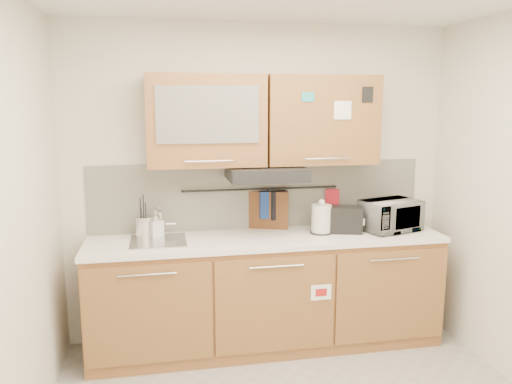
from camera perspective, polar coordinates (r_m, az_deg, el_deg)
name	(u,v)px	position (r m, az deg, el deg)	size (l,w,h in m)	color
wall_back	(260,183)	(4.19, 0.44, 1.00)	(3.20, 3.20, 0.00)	silver
wall_left	(0,241)	(2.75, -27.26, -4.98)	(3.00, 3.00, 0.00)	silver
base_cabinet	(267,298)	(4.14, 1.28, -12.01)	(2.80, 0.64, 0.88)	#A5663A
countertop	(267,239)	(3.97, 1.31, -5.40)	(2.82, 0.62, 0.04)	white
backsplash	(260,195)	(4.19, 0.47, -0.38)	(2.80, 0.02, 0.56)	silver
upper_cabinets	(264,120)	(3.96, 0.89, 8.19)	(1.82, 0.37, 0.70)	#A5663A
range_hood	(266,173)	(3.93, 1.16, 2.16)	(0.60, 0.46, 0.10)	black
sink	(159,241)	(3.90, -11.08, -5.52)	(0.42, 0.40, 0.26)	silver
utensil_rail	(261,189)	(4.14, 0.57, 0.35)	(0.02, 0.02, 1.30)	black
utensil_crock	(144,227)	(4.01, -12.67, -3.92)	(0.15, 0.15, 0.34)	silver
kettle	(321,220)	(4.08, 7.49, -3.16)	(0.21, 0.19, 0.28)	silver
toaster	(344,219)	(4.14, 10.05, -3.07)	(0.32, 0.24, 0.21)	black
microwave	(390,215)	(4.28, 15.10, -2.61)	(0.46, 0.31, 0.25)	#999999
soap_bottle	(156,225)	(4.00, -11.35, -3.68)	(0.09, 0.10, 0.21)	#999999
cutting_board	(268,217)	(4.19, 1.33, -2.82)	(0.35, 0.03, 0.43)	brown
oven_mitt	(268,205)	(4.17, 1.37, -1.48)	(0.14, 0.03, 0.23)	navy
dark_pouch	(279,205)	(4.19, 2.63, -1.51)	(0.15, 0.04, 0.24)	black
pot_holder	(332,197)	(4.31, 8.71, -0.62)	(0.12, 0.02, 0.14)	#A81623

